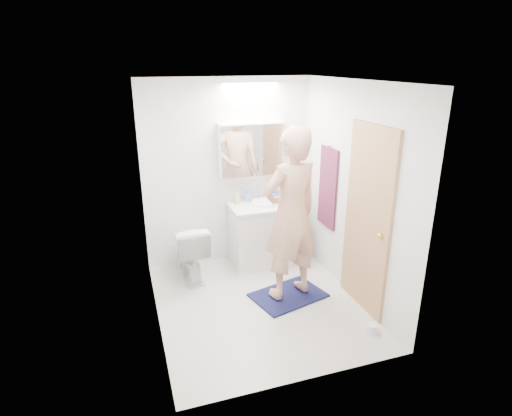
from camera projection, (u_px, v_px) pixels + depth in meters
name	position (u px, v px, depth m)	size (l,w,h in m)	color
floor	(259.00, 303.00, 4.68)	(2.50, 2.50, 0.00)	silver
ceiling	(259.00, 81.00, 3.87)	(2.50, 2.50, 0.00)	white
wall_back	(228.00, 173.00, 5.40)	(2.50, 2.50, 0.00)	white
wall_front	(312.00, 253.00, 3.16)	(2.50, 2.50, 0.00)	white
wall_left	(149.00, 214.00, 3.95)	(2.50, 2.50, 0.00)	white
wall_right	(353.00, 192.00, 4.60)	(2.50, 2.50, 0.00)	white
vanity_cabinet	(266.00, 235.00, 5.54)	(0.90, 0.55, 0.78)	white
countertop	(266.00, 206.00, 5.40)	(0.95, 0.58, 0.04)	silver
sink_basin	(265.00, 202.00, 5.42)	(0.36, 0.36, 0.03)	white
faucet	(261.00, 193.00, 5.56)	(0.02, 0.02, 0.16)	#B7B7BB
medicine_cabinet	(252.00, 150.00, 5.32)	(0.88, 0.14, 0.70)	white
mirror_panel	(254.00, 151.00, 5.25)	(0.84, 0.01, 0.66)	silver
toilet	(189.00, 251.00, 5.14)	(0.40, 0.71, 0.72)	white
bath_rug	(288.00, 295.00, 4.82)	(0.80, 0.55, 0.02)	#151543
person	(291.00, 215.00, 4.48)	(0.70, 0.46, 1.92)	tan
door	(367.00, 220.00, 4.35)	(0.04, 0.80, 2.00)	tan
door_knob	(380.00, 236.00, 4.09)	(0.06, 0.06, 0.06)	gold
towel	(328.00, 188.00, 5.12)	(0.02, 0.42, 1.00)	#131E3D
towel_hook	(329.00, 146.00, 4.94)	(0.02, 0.02, 0.07)	silver
soap_bottle_a	(237.00, 196.00, 5.39)	(0.08, 0.08, 0.20)	#D1B987
soap_bottle_b	(248.00, 194.00, 5.47)	(0.09, 0.09, 0.19)	#618CCF
toothbrush_cup	(276.00, 195.00, 5.58)	(0.10, 0.10, 0.10)	#4670D3
toilet_paper_roll	(372.00, 329.00, 4.16)	(0.11, 0.11, 0.10)	white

